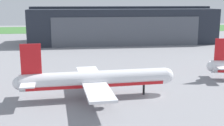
# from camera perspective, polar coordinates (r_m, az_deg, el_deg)

# --- Properties ---
(ground_plane) EXTENTS (440.00, 440.00, 0.00)m
(ground_plane) POSITION_cam_1_polar(r_m,az_deg,el_deg) (73.84, 8.09, -6.34)
(ground_plane) COLOR gray
(grass_field_strip) EXTENTS (440.00, 56.00, 0.08)m
(grass_field_strip) POSITION_cam_1_polar(r_m,az_deg,el_deg) (245.01, -2.79, 6.54)
(grass_field_strip) COLOR #407437
(grass_field_strip) RESTS_ON ground_plane
(maintenance_hangar) EXTENTS (99.30, 35.09, 19.81)m
(maintenance_hangar) POSITION_cam_1_polar(r_m,az_deg,el_deg) (168.02, 1.84, 7.29)
(maintenance_hangar) COLOR #232833
(maintenance_hangar) RESTS_ON ground_plane
(airliner_near_left) EXTENTS (38.61, 30.90, 13.51)m
(airliner_near_left) POSITION_cam_1_polar(r_m,az_deg,el_deg) (71.08, -3.01, -3.26)
(airliner_near_left) COLOR silver
(airliner_near_left) RESTS_ON ground_plane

